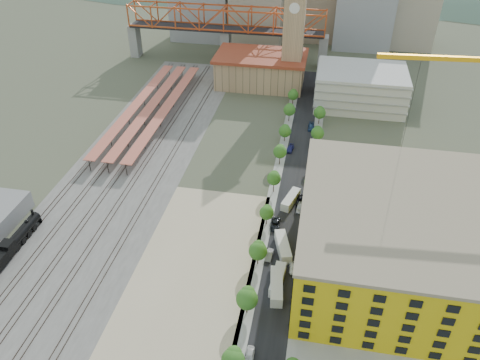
% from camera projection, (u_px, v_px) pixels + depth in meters
% --- Properties ---
extents(ground, '(400.00, 400.00, 0.00)m').
position_uv_depth(ground, '(235.00, 198.00, 135.12)').
color(ground, '#474C38').
rests_on(ground, ground).
extents(ballast_strip, '(36.00, 165.00, 0.06)m').
position_uv_depth(ballast_strip, '(139.00, 154.00, 154.66)').
color(ballast_strip, '#605E59').
rests_on(ballast_strip, ground).
extents(dirt_lot, '(28.00, 67.00, 0.06)m').
position_uv_depth(dirt_lot, '(193.00, 275.00, 110.33)').
color(dirt_lot, tan).
rests_on(dirt_lot, ground).
extents(street_asphalt, '(12.00, 170.00, 0.06)m').
position_uv_depth(street_asphalt, '(295.00, 175.00, 144.76)').
color(street_asphalt, black).
rests_on(street_asphalt, ground).
extents(sidewalk_west, '(3.00, 170.00, 0.04)m').
position_uv_depth(sidewalk_west, '(277.00, 173.00, 145.60)').
color(sidewalk_west, gray).
rests_on(sidewalk_west, ground).
extents(sidewalk_east, '(3.00, 170.00, 0.04)m').
position_uv_depth(sidewalk_east, '(313.00, 177.00, 143.93)').
color(sidewalk_east, gray).
rests_on(sidewalk_east, ground).
extents(construction_pad, '(50.00, 90.00, 0.06)m').
position_uv_depth(construction_pad, '(403.00, 268.00, 112.16)').
color(construction_pad, gray).
rests_on(construction_pad, ground).
extents(rail_tracks, '(26.56, 160.00, 0.18)m').
position_uv_depth(rail_tracks, '(134.00, 153.00, 154.87)').
color(rail_tracks, '#382B23').
rests_on(rail_tracks, ground).
extents(platform_canopies, '(16.00, 80.00, 4.12)m').
position_uv_depth(platform_canopies, '(151.00, 106.00, 175.30)').
color(platform_canopies, '#C1604A').
rests_on(platform_canopies, ground).
extents(station_hall, '(38.00, 24.00, 13.10)m').
position_uv_depth(station_hall, '(261.00, 69.00, 198.11)').
color(station_hall, tan).
rests_on(station_hall, ground).
extents(clock_tower, '(12.00, 12.00, 52.00)m').
position_uv_depth(clock_tower, '(295.00, 19.00, 181.91)').
color(clock_tower, tan).
rests_on(clock_tower, ground).
extents(parking_garage, '(34.00, 26.00, 14.00)m').
position_uv_depth(parking_garage, '(360.00, 87.00, 182.03)').
color(parking_garage, silver).
rests_on(parking_garage, ground).
extents(truss_bridge, '(94.00, 9.60, 25.60)m').
position_uv_depth(truss_bridge, '(226.00, 22.00, 212.70)').
color(truss_bridge, gray).
rests_on(truss_bridge, ground).
extents(construction_building, '(44.60, 50.60, 18.80)m').
position_uv_depth(construction_building, '(397.00, 237.00, 107.24)').
color(construction_building, yellow).
rests_on(construction_building, ground).
extents(street_trees, '(15.40, 124.40, 8.00)m').
position_uv_depth(street_trees, '(292.00, 194.00, 136.72)').
color(street_trees, '#2D6D20').
rests_on(street_trees, ground).
extents(distant_hills, '(647.00, 264.00, 227.00)m').
position_uv_depth(distant_hills, '(351.00, 93.00, 383.25)').
color(distant_hills, '#4C6B59').
rests_on(distant_hills, ground).
extents(locomotive, '(2.88, 22.19, 5.55)m').
position_uv_depth(locomotive, '(16.00, 240.00, 117.15)').
color(locomotive, black).
rests_on(locomotive, ground).
extents(site_trailer_a, '(3.93, 10.50, 2.80)m').
position_uv_depth(site_trailer_a, '(276.00, 286.00, 105.54)').
color(site_trailer_a, silver).
rests_on(site_trailer_a, ground).
extents(site_trailer_b, '(3.09, 9.52, 2.56)m').
position_uv_depth(site_trailer_b, '(278.00, 280.00, 107.43)').
color(site_trailer_b, silver).
rests_on(site_trailer_b, ground).
extents(site_trailer_c, '(5.43, 10.51, 2.78)m').
position_uv_depth(site_trailer_c, '(283.00, 247.00, 116.25)').
color(site_trailer_c, silver).
rests_on(site_trailer_c, ground).
extents(site_trailer_d, '(4.95, 9.59, 2.54)m').
position_uv_depth(site_trailer_d, '(291.00, 199.00, 132.34)').
color(site_trailer_d, silver).
rests_on(site_trailer_d, ground).
extents(car_0, '(1.97, 4.46, 1.49)m').
position_uv_depth(car_0, '(250.00, 356.00, 91.65)').
color(car_0, silver).
rests_on(car_0, ground).
extents(car_1, '(1.89, 4.40, 1.41)m').
position_uv_depth(car_1, '(269.00, 255.00, 114.83)').
color(car_1, gray).
rests_on(car_1, ground).
extents(car_2, '(2.73, 5.52, 1.50)m').
position_uv_depth(car_2, '(275.00, 224.00, 124.20)').
color(car_2, black).
rests_on(car_2, ground).
extents(car_3, '(2.70, 5.16, 1.43)m').
position_uv_depth(car_3, '(290.00, 149.00, 156.18)').
color(car_3, navy).
rests_on(car_3, ground).
extents(car_4, '(2.09, 4.28, 1.40)m').
position_uv_depth(car_4, '(292.00, 268.00, 111.24)').
color(car_4, white).
rests_on(car_4, ground).
extents(car_5, '(2.28, 4.96, 1.58)m').
position_uv_depth(car_5, '(300.00, 208.00, 130.07)').
color(car_5, gray).
rests_on(car_5, ground).
extents(car_6, '(2.58, 5.55, 1.54)m').
position_uv_depth(car_6, '(301.00, 201.00, 132.69)').
color(car_6, black).
rests_on(car_6, ground).
extents(car_7, '(2.31, 5.47, 1.58)m').
position_uv_depth(car_7, '(311.00, 127.00, 168.44)').
color(car_7, navy).
rests_on(car_7, ground).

